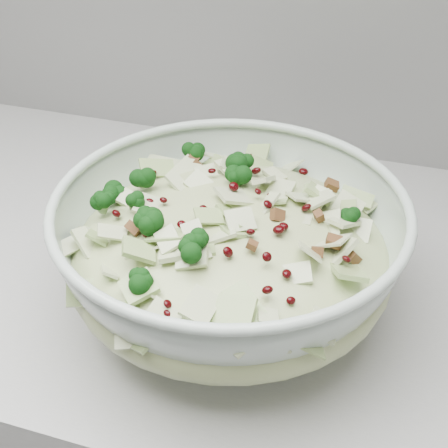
% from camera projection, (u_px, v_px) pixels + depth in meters
% --- Properties ---
extents(mixing_bowl, '(0.45, 0.45, 0.14)m').
position_uv_depth(mixing_bowl, '(230.00, 254.00, 0.63)').
color(mixing_bowl, '#B5C7B9').
rests_on(mixing_bowl, counter).
extents(salad, '(0.34, 0.34, 0.14)m').
position_uv_depth(salad, '(230.00, 236.00, 0.61)').
color(salad, '#C3D390').
rests_on(salad, mixing_bowl).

